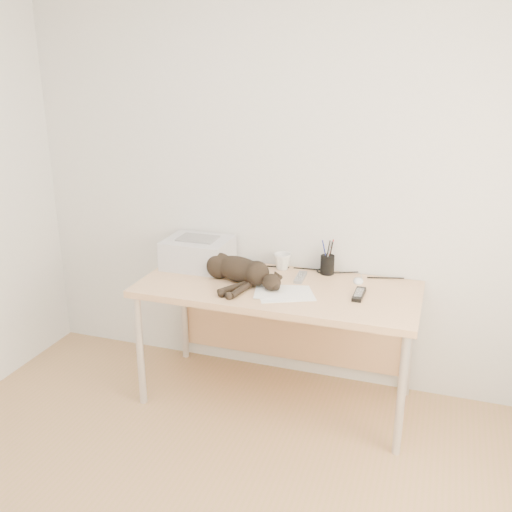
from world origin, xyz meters
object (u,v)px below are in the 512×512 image
(desk, at_px, (281,302))
(pen_cup, at_px, (327,264))
(cat, at_px, (236,270))
(mug, at_px, (282,261))
(printer, at_px, (198,252))
(mouse, at_px, (358,279))

(desk, relative_size, pen_cup, 7.43)
(desk, height_order, pen_cup, pen_cup)
(cat, bearing_deg, mug, 73.28)
(desk, distance_m, printer, 0.62)
(mug, bearing_deg, cat, -125.01)
(cat, bearing_deg, mouse, 35.92)
(desk, distance_m, mug, 0.27)
(pen_cup, xyz_separation_m, mouse, (0.20, -0.08, -0.04))
(printer, distance_m, pen_cup, 0.81)
(printer, bearing_deg, mug, 12.01)
(cat, xyz_separation_m, mug, (0.20, 0.28, -0.02))
(mug, bearing_deg, pen_cup, 2.04)
(printer, distance_m, cat, 0.36)
(printer, xyz_separation_m, cat, (0.32, -0.17, -0.02))
(pen_cup, bearing_deg, mouse, -21.20)
(mouse, bearing_deg, cat, -170.98)
(desk, distance_m, pen_cup, 0.36)
(printer, xyz_separation_m, mug, (0.52, 0.11, -0.04))
(cat, relative_size, mug, 6.12)
(cat, relative_size, pen_cup, 3.08)
(printer, bearing_deg, mouse, 2.41)
(cat, xyz_separation_m, pen_cup, (0.48, 0.29, -0.01))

